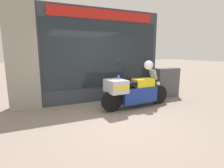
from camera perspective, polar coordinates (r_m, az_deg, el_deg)
name	(u,v)px	position (r m, az deg, el deg)	size (l,w,h in m)	color
ground_plane	(115,119)	(4.74, 0.89, -11.37)	(60.00, 60.00, 0.00)	gray
shop_building	(80,56)	(6.17, -10.32, 8.97)	(5.26, 0.55, 3.23)	#333842
window_display	(101,87)	(6.55, -3.53, -0.96)	(3.90, 0.30, 1.98)	slate
paramedic_motorcycle	(133,91)	(5.53, 6.75, -2.28)	(2.45, 0.71, 1.19)	black
utility_cabinet	(166,82)	(7.26, 17.22, 0.50)	(0.99, 0.43, 1.14)	#4C4C51
white_helmet	(149,65)	(5.77, 11.89, 6.03)	(0.30, 0.30, 0.30)	white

